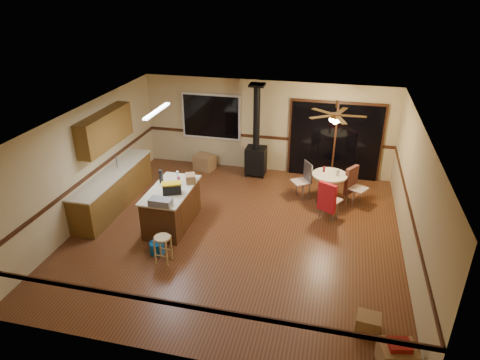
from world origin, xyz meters
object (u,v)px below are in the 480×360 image
(toolbox_black, at_px, (172,189))
(box_corner_a, at_px, (397,357))
(bar_stool, at_px, (163,249))
(kitchen_island, at_px, (172,207))
(chair_near, at_px, (328,197))
(wood_stove, at_px, (256,151))
(box_under_window, at_px, (205,162))
(blue_bucket, at_px, (157,248))
(toolbox_grey, at_px, (161,202))
(chair_right, at_px, (352,181))
(dining_table, at_px, (329,183))
(box_corner_b, at_px, (368,324))
(chair_left, at_px, (305,176))

(toolbox_black, xyz_separation_m, box_corner_a, (4.49, -2.76, -0.82))
(bar_stool, xyz_separation_m, box_corner_a, (4.25, -1.57, -0.10))
(kitchen_island, relative_size, chair_near, 2.40)
(wood_stove, height_order, box_under_window, wood_stove)
(bar_stool, distance_m, blue_bucket, 0.39)
(toolbox_grey, distance_m, blue_bucket, 0.94)
(chair_right, bearing_deg, box_under_window, 165.33)
(box_corner_a, bearing_deg, toolbox_black, 148.42)
(box_corner_a, bearing_deg, box_under_window, 128.64)
(dining_table, xyz_separation_m, chair_near, (0.01, -0.86, 0.07))
(box_under_window, bearing_deg, chair_near, -30.12)
(dining_table, relative_size, chair_right, 1.21)
(box_under_window, bearing_deg, toolbox_black, -84.12)
(bar_stool, height_order, box_corner_a, bar_stool)
(dining_table, relative_size, box_under_window, 1.54)
(toolbox_grey, height_order, bar_stool, toolbox_grey)
(kitchen_island, relative_size, dining_table, 1.98)
(kitchen_island, height_order, toolbox_grey, toolbox_grey)
(blue_bucket, relative_size, box_corner_b, 0.79)
(chair_left, relative_size, chair_right, 0.80)
(blue_bucket, bearing_deg, chair_near, 33.00)
(wood_stove, xyz_separation_m, chair_right, (2.61, -1.03, -0.13))
(chair_near, bearing_deg, blue_bucket, -147.00)
(kitchen_island, relative_size, box_under_window, 3.05)
(chair_right, height_order, box_corner_b, chair_right)
(blue_bucket, bearing_deg, dining_table, 42.41)
(blue_bucket, height_order, box_under_window, box_under_window)
(toolbox_grey, relative_size, toolbox_black, 1.17)
(toolbox_grey, relative_size, chair_near, 0.66)
(chair_left, relative_size, chair_near, 0.80)
(dining_table, height_order, chair_right, chair_right)
(kitchen_island, relative_size, box_corner_b, 4.47)
(toolbox_black, distance_m, blue_bucket, 1.30)
(box_corner_b, bearing_deg, blue_bucket, 163.78)
(blue_bucket, bearing_deg, kitchen_island, 94.79)
(wood_stove, height_order, bar_stool, wood_stove)
(box_under_window, relative_size, box_corner_a, 1.09)
(bar_stool, distance_m, box_under_window, 4.50)
(dining_table, height_order, box_corner_b, dining_table)
(box_corner_b, bearing_deg, chair_left, 108.61)
(wood_stove, distance_m, box_corner_b, 6.14)
(wood_stove, height_order, chair_left, wood_stove)
(toolbox_black, bearing_deg, box_corner_a, -31.58)
(chair_left, xyz_separation_m, box_under_window, (-2.98, 1.07, -0.37))
(bar_stool, bearing_deg, toolbox_grey, 112.71)
(toolbox_grey, xyz_separation_m, box_under_window, (-0.31, 3.82, -0.75))
(wood_stove, bearing_deg, box_corner_a, -61.14)
(toolbox_black, xyz_separation_m, chair_near, (3.27, 1.19, -0.41))
(kitchen_island, bearing_deg, toolbox_grey, -83.83)
(blue_bucket, bearing_deg, chair_left, 49.79)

